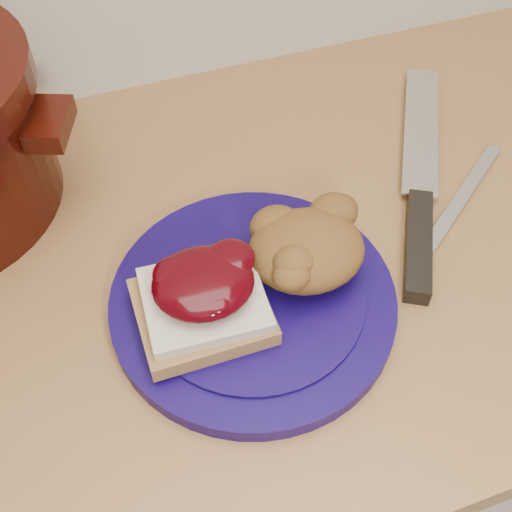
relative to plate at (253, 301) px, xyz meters
name	(u,v)px	position (x,y,z in m)	size (l,w,h in m)	color
base_cabinet	(237,437)	(0.00, 0.07, -0.48)	(4.00, 0.60, 0.86)	beige
plate	(253,301)	(0.00, 0.00, 0.00)	(0.27, 0.27, 0.02)	#0F0444
sandwich	(203,298)	(-0.05, -0.01, 0.04)	(0.12, 0.10, 0.06)	olive
stuffing_mound	(306,250)	(0.06, 0.01, 0.04)	(0.11, 0.09, 0.05)	brown
chef_knife	(419,209)	(0.20, 0.05, 0.00)	(0.20, 0.33, 0.02)	black
butter_knife	(463,195)	(0.26, 0.06, -0.01)	(0.19, 0.01, 0.00)	silver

